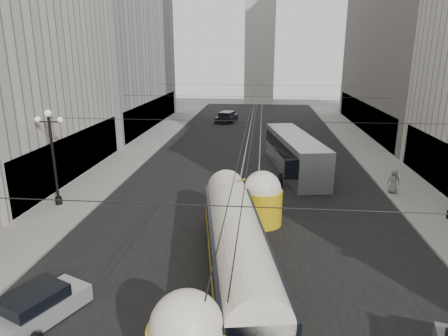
% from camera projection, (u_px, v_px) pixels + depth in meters
% --- Properties ---
extents(road, '(20.00, 85.00, 0.02)m').
position_uv_depth(road, '(252.00, 157.00, 39.66)').
color(road, black).
rests_on(road, ground).
extents(sidewalk_left, '(4.00, 72.00, 0.15)m').
position_uv_depth(sidewalk_left, '(144.00, 146.00, 44.10)').
color(sidewalk_left, gray).
rests_on(sidewalk_left, ground).
extents(sidewalk_right, '(4.00, 72.00, 0.15)m').
position_uv_depth(sidewalk_right, '(367.00, 151.00, 41.88)').
color(sidewalk_right, gray).
rests_on(sidewalk_right, ground).
extents(rail_left, '(0.12, 85.00, 0.04)m').
position_uv_depth(rail_left, '(245.00, 157.00, 39.73)').
color(rail_left, gray).
rests_on(rail_left, ground).
extents(rail_right, '(0.12, 85.00, 0.04)m').
position_uv_depth(rail_right, '(260.00, 157.00, 39.59)').
color(rail_right, gray).
rests_on(rail_right, ground).
extents(building_left_far, '(12.60, 28.60, 28.60)m').
position_uv_depth(building_left_far, '(105.00, 18.00, 52.35)').
color(building_left_far, '#999999').
rests_on(building_left_far, ground).
extents(distant_tower, '(6.00, 6.00, 31.36)m').
position_uv_depth(distant_tower, '(260.00, 27.00, 80.92)').
color(distant_tower, '#B2AFA8').
rests_on(distant_tower, ground).
extents(lamppost_left_mid, '(1.86, 0.44, 6.37)m').
position_uv_depth(lamppost_left_mid, '(53.00, 152.00, 25.92)').
color(lamppost_left_mid, black).
rests_on(lamppost_left_mid, sidewalk_left).
extents(catenary, '(25.00, 72.00, 0.23)m').
position_uv_depth(catenary, '(254.00, 99.00, 37.05)').
color(catenary, black).
rests_on(catenary, ground).
extents(streetcar, '(4.60, 15.16, 3.35)m').
position_uv_depth(streetcar, '(237.00, 246.00, 17.85)').
color(streetcar, gold).
rests_on(streetcar, ground).
extents(city_bus, '(4.84, 12.86, 3.18)m').
position_uv_depth(city_bus, '(295.00, 152.00, 34.38)').
color(city_bus, '#939497').
rests_on(city_bus, ground).
extents(sedan_silver, '(3.16, 4.35, 1.27)m').
position_uv_depth(sedan_silver, '(36.00, 309.00, 15.23)').
color(sedan_silver, '#9E9EA2').
rests_on(sedan_silver, ground).
extents(sedan_white_far, '(2.50, 4.71, 1.41)m').
position_uv_depth(sedan_white_far, '(285.00, 136.00, 46.48)').
color(sedan_white_far, silver).
rests_on(sedan_white_far, ground).
extents(sedan_dark_far, '(3.15, 5.22, 1.54)m').
position_uv_depth(sedan_dark_far, '(227.00, 117.00, 59.56)').
color(sedan_dark_far, black).
rests_on(sedan_dark_far, ground).
extents(pedestrian_sidewalk_right, '(0.92, 0.62, 1.77)m').
position_uv_depth(pedestrian_sidewalk_right, '(394.00, 181.00, 28.84)').
color(pedestrian_sidewalk_right, slate).
rests_on(pedestrian_sidewalk_right, sidewalk_right).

